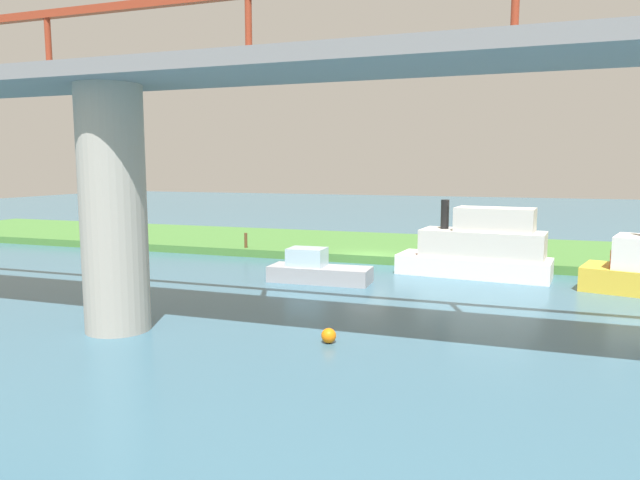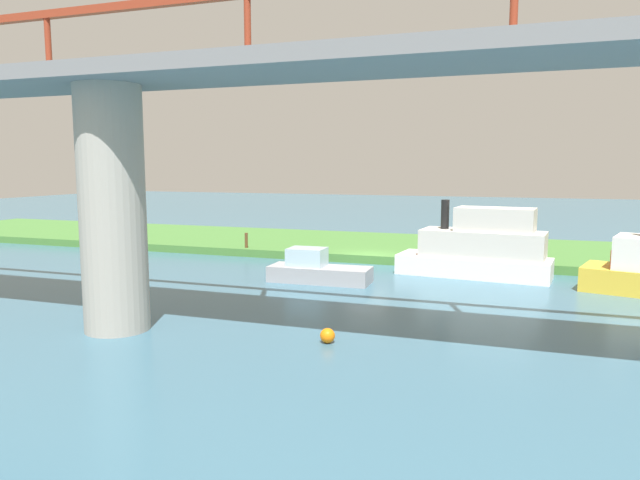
# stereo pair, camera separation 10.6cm
# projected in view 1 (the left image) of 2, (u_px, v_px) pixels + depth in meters

# --- Properties ---
(ground_plane) EXTENTS (160.00, 160.00, 0.00)m
(ground_plane) POSITION_uv_depth(u_px,v_px,m) (368.00, 264.00, 34.70)
(ground_plane) COLOR #386075
(grassy_bank) EXTENTS (80.00, 12.00, 0.50)m
(grassy_bank) POSITION_uv_depth(u_px,v_px,m) (389.00, 247.00, 40.28)
(grassy_bank) COLOR #427533
(grassy_bank) RESTS_ON ground
(bridge_pylon) EXTENTS (2.27, 2.27, 8.58)m
(bridge_pylon) POSITION_uv_depth(u_px,v_px,m) (113.00, 210.00, 20.26)
(bridge_pylon) COLOR #9E998E
(bridge_pylon) RESTS_ON ground
(bridge_span) EXTENTS (61.10, 4.30, 3.25)m
(bridge_span) POSITION_uv_depth(u_px,v_px,m) (107.00, 69.00, 19.66)
(bridge_span) COLOR slate
(bridge_span) RESTS_ON bridge_pylon
(person_on_bank) EXTENTS (0.43, 0.43, 1.39)m
(person_on_bank) POSITION_uv_depth(u_px,v_px,m) (455.00, 243.00, 34.95)
(person_on_bank) COLOR #2D334C
(person_on_bank) RESTS_ON grassy_bank
(mooring_post) EXTENTS (0.20, 0.20, 0.98)m
(mooring_post) POSITION_uv_depth(u_px,v_px,m) (246.00, 240.00, 37.96)
(mooring_post) COLOR brown
(mooring_post) RESTS_ON grassy_bank
(motorboat_red) EXTENTS (5.18, 1.98, 1.71)m
(motorboat_red) POSITION_uv_depth(u_px,v_px,m) (317.00, 270.00, 29.30)
(motorboat_red) COLOR #99999E
(motorboat_red) RESTS_ON ground
(pontoon_yellow) EXTENTS (8.12, 3.46, 4.03)m
(pontoon_yellow) POSITION_uv_depth(u_px,v_px,m) (479.00, 248.00, 30.69)
(pontoon_yellow) COLOR white
(pontoon_yellow) RESTS_ON ground
(marker_buoy) EXTENTS (0.50, 0.50, 0.50)m
(marker_buoy) POSITION_uv_depth(u_px,v_px,m) (329.00, 336.00, 19.22)
(marker_buoy) COLOR orange
(marker_buoy) RESTS_ON ground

